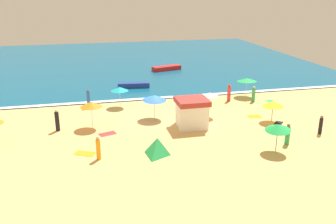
{
  "coord_description": "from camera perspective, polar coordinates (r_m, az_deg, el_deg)",
  "views": [
    {
      "loc": [
        -5.92,
        -31.23,
        11.59
      ],
      "look_at": [
        1.22,
        -0.65,
        0.8
      ],
      "focal_mm": 38.86,
      "sensor_mm": 36.0,
      "label": 1
    }
  ],
  "objects": [
    {
      "name": "beachgoer_1",
      "position": [
        39.74,
        13.27,
        2.69
      ],
      "size": [
        0.43,
        0.43,
        1.72
      ],
      "color": "green",
      "rests_on": "ground_plane"
    },
    {
      "name": "beach_towel_3",
      "position": [
        35.39,
        13.39,
        -0.68
      ],
      "size": [
        1.3,
        1.03,
        0.01
      ],
      "color": "orange",
      "rests_on": "ground_plane"
    },
    {
      "name": "beach_towel_0",
      "position": [
        27.61,
        -12.92,
        -6.37
      ],
      "size": [
        1.74,
        1.42,
        0.01
      ],
      "color": "orange",
      "rests_on": "ground_plane"
    },
    {
      "name": "ocean_water",
      "position": [
        60.63,
        -7.36,
        7.83
      ],
      "size": [
        60.0,
        44.0,
        0.1
      ],
      "primitive_type": "cube",
      "color": "#0F567A",
      "rests_on": "ground_plane"
    },
    {
      "name": "wave_breaker_foam",
      "position": [
        39.69,
        -3.99,
        2.09
      ],
      "size": [
        57.0,
        0.7,
        0.01
      ],
      "primitive_type": "cube",
      "color": "white",
      "rests_on": "ocean_water"
    },
    {
      "name": "beachgoer_2",
      "position": [
        32.16,
        -17.0,
        -1.33
      ],
      "size": [
        0.44,
        0.44,
        1.9
      ],
      "color": "black",
      "rests_on": "ground_plane"
    },
    {
      "name": "beach_umbrella_6",
      "position": [
        31.78,
        -11.96,
        1.18
      ],
      "size": [
        2.65,
        2.65,
        2.35
      ],
      "color": "silver",
      "rests_on": "ground_plane"
    },
    {
      "name": "beach_towel_2",
      "position": [
        34.1,
        16.89,
        -1.75
      ],
      "size": [
        1.41,
        1.48,
        0.01
      ],
      "color": "black",
      "rests_on": "ground_plane"
    },
    {
      "name": "beach_umbrella_3",
      "position": [
        33.98,
        16.17,
        1.24
      ],
      "size": [
        2.69,
        2.69,
        1.95
      ],
      "color": "#4C3823",
      "rests_on": "ground_plane"
    },
    {
      "name": "beach_umbrella_2",
      "position": [
        37.05,
        -7.62,
        3.6
      ],
      "size": [
        2.51,
        2.51,
        2.11
      ],
      "color": "silver",
      "rests_on": "ground_plane"
    },
    {
      "name": "lifeguard_cabana",
      "position": [
        31.61,
        3.75,
        -0.08
      ],
      "size": [
        2.69,
        2.58,
        2.54
      ],
      "color": "white",
      "rests_on": "ground_plane"
    },
    {
      "name": "beachgoer_6",
      "position": [
        26.21,
        -10.88,
        -5.64
      ],
      "size": [
        0.35,
        0.35,
        1.75
      ],
      "color": "orange",
      "rests_on": "ground_plane"
    },
    {
      "name": "beach_umbrella_1",
      "position": [
        27.73,
        16.87,
        -2.3
      ],
      "size": [
        2.66,
        2.65,
        2.25
      ],
      "color": "#4C3823",
      "rests_on": "ground_plane"
    },
    {
      "name": "beach_umbrella_0",
      "position": [
        33.32,
        -2.15,
        2.25
      ],
      "size": [
        2.8,
        2.81,
        2.31
      ],
      "color": "silver",
      "rests_on": "ground_plane"
    },
    {
      "name": "beach_tent",
      "position": [
        26.67,
        -1.67,
        -5.31
      ],
      "size": [
        2.28,
        2.53,
        1.26
      ],
      "color": "green",
      "rests_on": "ground_plane"
    },
    {
      "name": "beach_umbrella_7",
      "position": [
        41.3,
        12.26,
        4.96
      ],
      "size": [
        2.57,
        2.58,
        2.15
      ],
      "color": "silver",
      "rests_on": "ground_plane"
    },
    {
      "name": "beach_umbrella_5",
      "position": [
        34.17,
        6.58,
        2.77
      ],
      "size": [
        2.06,
        2.05,
        2.32
      ],
      "color": "silver",
      "rests_on": "ground_plane"
    },
    {
      "name": "beachgoer_3",
      "position": [
        39.43,
        9.55,
        2.93
      ],
      "size": [
        0.51,
        0.51,
        1.87
      ],
      "color": "red",
      "rests_on": "ground_plane"
    },
    {
      "name": "beachgoer_5",
      "position": [
        37.62,
        -12.37,
        1.98
      ],
      "size": [
        0.41,
        0.41,
        1.88
      ],
      "color": "blue",
      "rests_on": "ground_plane"
    },
    {
      "name": "beachgoer_0",
      "position": [
        29.65,
        18.25,
        -3.4
      ],
      "size": [
        0.4,
        0.4,
        1.69
      ],
      "color": "green",
      "rests_on": "ground_plane"
    },
    {
      "name": "ground_plane",
      "position": [
        33.83,
        -2.26,
        -1.09
      ],
      "size": [
        60.0,
        60.0,
        0.0
      ],
      "primitive_type": "plane",
      "color": "#E5B26B"
    },
    {
      "name": "beachgoer_4",
      "position": [
        32.71,
        22.83,
        -1.91
      ],
      "size": [
        0.4,
        0.4,
        1.61
      ],
      "color": "black",
      "rests_on": "ground_plane"
    },
    {
      "name": "small_boat_1",
      "position": [
        44.26,
        -5.41,
        4.22
      ],
      "size": [
        3.88,
        1.33,
        0.59
      ],
      "color": "navy",
      "rests_on": "ocean_water"
    },
    {
      "name": "beach_towel_1",
      "position": [
        40.44,
        15.88,
        1.57
      ],
      "size": [
        0.89,
        1.54,
        0.01
      ],
      "color": "green",
      "rests_on": "ground_plane"
    },
    {
      "name": "small_boat_0",
      "position": [
        53.64,
        -0.23,
        6.91
      ],
      "size": [
        4.46,
        2.42,
        0.59
      ],
      "color": "red",
      "rests_on": "ocean_water"
    },
    {
      "name": "beach_towel_4",
      "position": [
        30.81,
        -9.47,
        -3.39
      ],
      "size": [
        1.59,
        1.21,
        0.01
      ],
      "color": "red",
      "rests_on": "ground_plane"
    }
  ]
}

